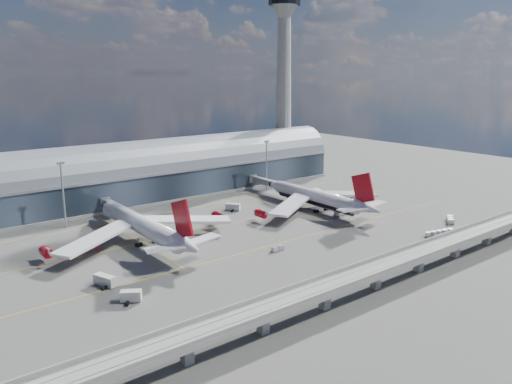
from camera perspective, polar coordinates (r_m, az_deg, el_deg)
ground at (r=181.66m, az=-0.15°, el=-5.26°), size 500.00×500.00×0.00m
taxi_lines at (r=198.78m, az=-4.06°, el=-3.63°), size 200.00×80.12×0.01m
terminal at (r=243.18m, az=-11.47°, el=2.05°), size 200.00×30.00×28.00m
control_tower at (r=290.27m, az=3.18°, el=12.12°), size 19.00×19.00×103.00m
guideway at (r=143.02m, az=13.60°, el=-8.68°), size 220.00×8.50×7.20m
floodlight_mast_left at (r=203.94m, az=-21.19°, el=-0.12°), size 3.00×0.70×25.70m
floodlight_mast_right at (r=250.25m, az=1.21°, el=3.17°), size 3.00×0.70×25.70m
airliner_left at (r=178.43m, az=-12.66°, el=-3.83°), size 68.50×71.92×21.97m
airliner_right at (r=217.74m, az=7.11°, el=-0.68°), size 63.79×66.65×21.21m
jet_bridge_left at (r=210.29m, az=-15.79°, el=-1.69°), size 4.40×28.00×7.25m
jet_bridge_right at (r=247.84m, az=1.42°, el=1.07°), size 4.40×32.00×7.25m
service_truck_0 at (r=148.23m, az=-16.85°, el=-9.64°), size 4.85×7.76×3.06m
service_truck_1 at (r=136.77m, az=-14.10°, el=-11.47°), size 5.82×4.98×3.10m
service_truck_2 at (r=213.83m, az=9.88°, el=-2.09°), size 9.34×3.55×3.30m
service_truck_3 at (r=236.23m, az=10.75°, el=-0.71°), size 3.88×6.30×2.85m
service_truck_4 at (r=244.38m, az=7.03°, el=-0.05°), size 4.24×6.25×3.32m
service_truck_5 at (r=217.03m, az=-2.66°, el=-1.72°), size 5.88×6.34×3.03m
cargo_train_0 at (r=168.63m, az=2.50°, el=-6.46°), size 4.89×1.57×1.66m
cargo_train_1 at (r=196.33m, az=20.19°, el=-4.39°), size 13.21×4.64×1.75m
cargo_train_2 at (r=214.63m, az=21.30°, el=-2.97°), size 8.11×6.38×1.92m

